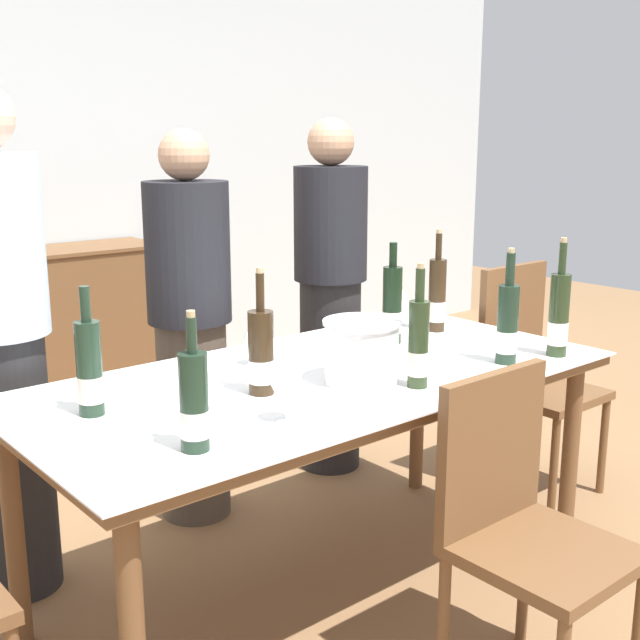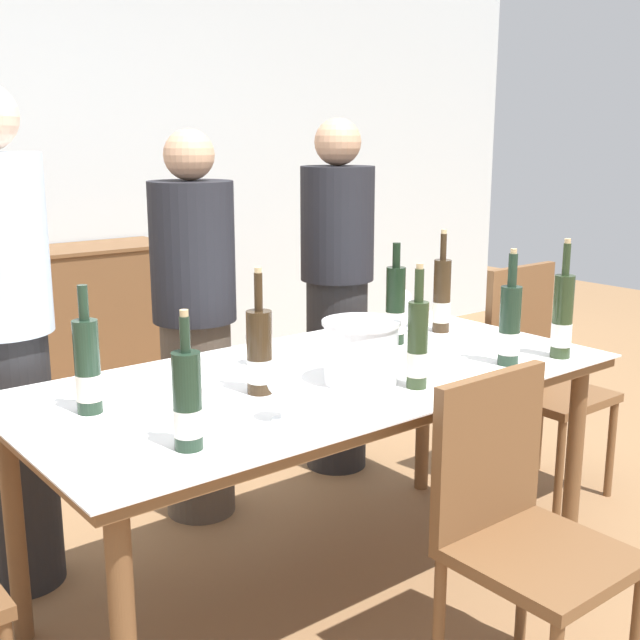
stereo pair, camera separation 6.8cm
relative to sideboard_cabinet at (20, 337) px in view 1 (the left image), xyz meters
The scene contains 22 objects.
ground_plane 2.44m from the sideboard_cabinet, 87.16° to the right, with size 12.00×12.00×0.00m, color olive.
back_wall 0.99m from the sideboard_cabinet, 67.75° to the left, with size 8.00×0.10×2.80m.
sideboard_cabinet is the anchor object (origin of this frame).
dining_table 2.41m from the sideboard_cabinet, 87.16° to the right, with size 1.95×0.95×0.78m.
ice_bucket 2.57m from the sideboard_cabinet, 86.25° to the right, with size 0.24×0.24×0.20m.
wine_bottle_0 2.47m from the sideboard_cabinet, 93.27° to the right, with size 0.08×0.08×0.38m.
wine_bottle_1 2.40m from the sideboard_cabinet, 104.88° to the right, with size 0.07×0.07×0.36m.
wine_bottle_2 2.37m from the sideboard_cabinet, 75.46° to the right, with size 0.07×0.07×0.37m.
wine_bottle_3 2.76m from the sideboard_cabinet, 101.03° to the right, with size 0.07×0.07×0.35m.
wine_bottle_4 2.81m from the sideboard_cabinet, 75.71° to the right, with size 0.07×0.07×0.39m.
wine_bottle_5 2.73m from the sideboard_cabinet, 84.38° to the right, with size 0.06×0.06×0.38m.
wine_bottle_6 2.43m from the sideboard_cabinet, 69.14° to the right, with size 0.07×0.07×0.40m.
wine_bottle_7 2.93m from the sideboard_cabinet, 71.88° to the right, with size 0.07×0.07×0.41m.
wine_glass_0 2.20m from the sideboard_cabinet, 89.35° to the right, with size 0.07×0.07×0.13m.
wine_glass_1 2.70m from the sideboard_cabinet, 94.87° to the right, with size 0.08×0.08×0.15m.
wine_glass_2 2.25m from the sideboard_cabinet, 68.36° to the right, with size 0.08×0.08×0.15m.
wine_glass_3 2.32m from the sideboard_cabinet, 71.56° to the right, with size 0.08×0.08×0.13m.
chair_near_front 3.10m from the sideboard_cabinet, 85.57° to the right, with size 0.42×0.42×0.90m.
chair_right_end 2.69m from the sideboard_cabinet, 58.88° to the right, with size 0.42×0.42×0.98m.
person_host 1.84m from the sideboard_cabinet, 111.02° to the right, with size 0.33×0.33×1.70m.
person_guest_left 1.63m from the sideboard_cabinet, 85.63° to the right, with size 0.33×0.33×1.56m.
person_guest_right 1.83m from the sideboard_cabinet, 61.14° to the right, with size 0.33×0.33×1.61m.
Camera 1 is at (-1.59, -1.89, 1.53)m, focal length 45.00 mm.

